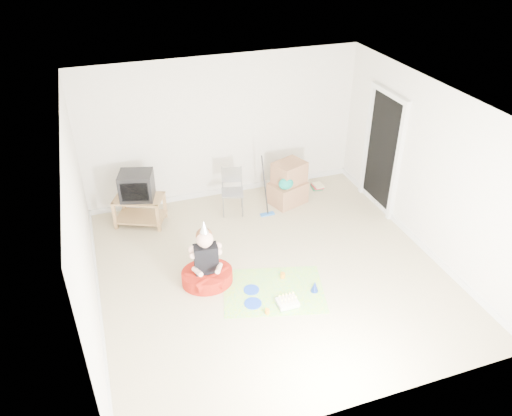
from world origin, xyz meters
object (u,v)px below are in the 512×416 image
object	(u,v)px
folding_chair	(232,193)
cardboard_boxes	(288,184)
tv_stand	(140,208)
birthday_cake	(287,303)
crt_tv	(137,186)
seated_woman	(207,270)

from	to	relation	value
folding_chair	cardboard_boxes	bearing A→B (deg)	0.77
tv_stand	birthday_cake	bearing A→B (deg)	-59.44
crt_tv	folding_chair	world-z (taller)	crt_tv
seated_woman	birthday_cake	distance (m)	1.25
tv_stand	cardboard_boxes	bearing A→B (deg)	-3.69
crt_tv	folding_chair	distance (m)	1.63
tv_stand	birthday_cake	xyz separation A→B (m)	(1.61, -2.73, -0.25)
tv_stand	cardboard_boxes	world-z (taller)	cardboard_boxes
cardboard_boxes	seated_woman	bearing A→B (deg)	-138.51
seated_woman	tv_stand	bearing A→B (deg)	109.97
folding_chair	birthday_cake	size ratio (longest dim) A/B	2.94
crt_tv	birthday_cake	size ratio (longest dim) A/B	1.90
birthday_cake	seated_woman	bearing A→B (deg)	137.99
cardboard_boxes	birthday_cake	distance (m)	2.78
tv_stand	crt_tv	world-z (taller)	crt_tv
tv_stand	crt_tv	size ratio (longest dim) A/B	1.75
cardboard_boxes	tv_stand	bearing A→B (deg)	176.31
cardboard_boxes	birthday_cake	world-z (taller)	cardboard_boxes
tv_stand	birthday_cake	world-z (taller)	tv_stand
crt_tv	birthday_cake	world-z (taller)	crt_tv
tv_stand	cardboard_boxes	distance (m)	2.65
cardboard_boxes	seated_woman	size ratio (longest dim) A/B	0.74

